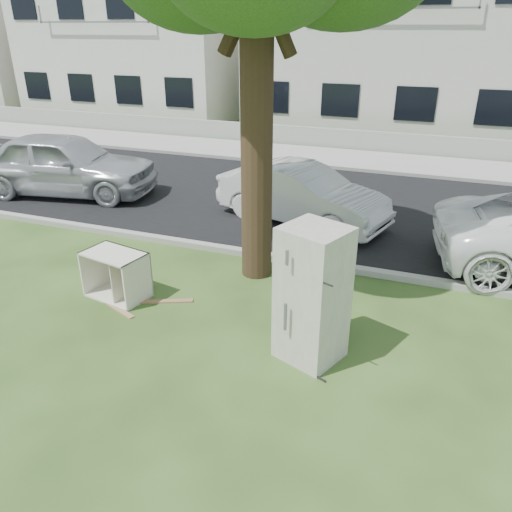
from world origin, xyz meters
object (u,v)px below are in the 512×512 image
at_px(fridge, 312,295).
at_px(car_center, 302,195).
at_px(car_left, 64,164).
at_px(cabinet, 116,275).

distance_m(fridge, car_center, 5.22).
relative_size(car_center, car_left, 0.83).
bearing_deg(fridge, cabinet, -166.05).
bearing_deg(cabinet, fridge, 3.16).
bearing_deg(car_center, car_left, 107.37).
relative_size(fridge, car_center, 0.47).
xyz_separation_m(fridge, cabinet, (-3.48, 0.49, -0.56)).
bearing_deg(cabinet, car_left, 147.78).
distance_m(car_center, car_left, 6.54).
xyz_separation_m(car_center, car_left, (-6.54, -0.15, 0.17)).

